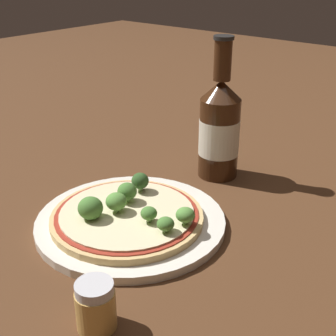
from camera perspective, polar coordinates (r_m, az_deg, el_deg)
ground_plane at (r=0.70m, az=-4.87°, el=-5.95°), size 3.00×3.00×0.00m
plate at (r=0.67m, az=-4.56°, el=-6.52°), size 0.27×0.27×0.01m
pizza at (r=0.66m, az=-5.01°, el=-5.84°), size 0.21×0.21×0.01m
broccoli_floret_0 at (r=0.62m, az=2.12°, el=-5.74°), size 0.03×0.03×0.02m
broccoli_floret_1 at (r=0.70m, az=-3.42°, el=-1.60°), size 0.03×0.03×0.03m
broccoli_floret_2 at (r=0.65m, az=-6.32°, el=-4.08°), size 0.03×0.03×0.03m
broccoli_floret_3 at (r=0.67m, az=-4.57°, el=-2.87°), size 0.03×0.03×0.03m
broccoli_floret_4 at (r=0.61m, az=-0.30°, el=-6.84°), size 0.02×0.02×0.02m
broccoli_floret_5 at (r=0.64m, az=-9.44°, el=-4.84°), size 0.03×0.03×0.03m
broccoli_floret_6 at (r=0.63m, az=-2.35°, el=-5.56°), size 0.02×0.02×0.02m
beer_bottle at (r=0.79m, az=6.28°, el=4.89°), size 0.07×0.07×0.24m
pepper_shaker at (r=0.50m, az=-8.81°, el=-16.27°), size 0.04×0.04×0.06m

